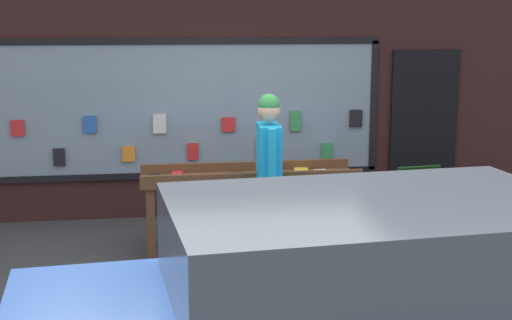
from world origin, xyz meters
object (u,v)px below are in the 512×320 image
Objects in this scene: sandwich_board_sign at (423,205)px; small_dog at (316,238)px; person_browsing at (269,164)px; parked_car at (371,305)px; display_table_main at (250,184)px.

small_dog is at bearing -160.60° from sandwich_board_sign.
person_browsing reaches higher than sandwich_board_sign.
parked_car is at bearing -122.81° from sandwich_board_sign.
display_table_main is at bearing 89.77° from parked_car.
person_browsing is 3.20× the size of small_dog.
sandwich_board_sign is at bearing -74.21° from person_browsing.
sandwich_board_sign is 3.82m from parked_car.
sandwich_board_sign is 0.19× the size of parked_car.
person_browsing reaches higher than small_dog.
sandwich_board_sign reaches higher than small_dog.
small_dog is 1.54m from sandwich_board_sign.
display_table_main is 1.99m from sandwich_board_sign.
display_table_main is at bearing 172.19° from sandwich_board_sign.
person_browsing reaches higher than display_table_main.
person_browsing is 1.97m from sandwich_board_sign.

